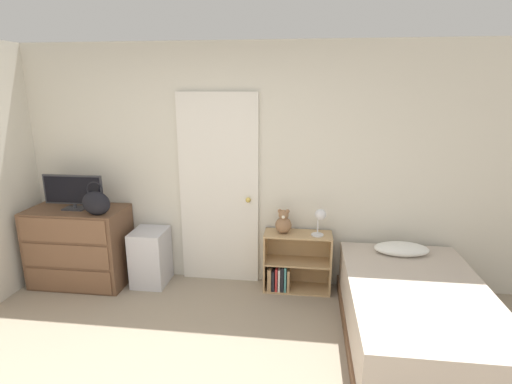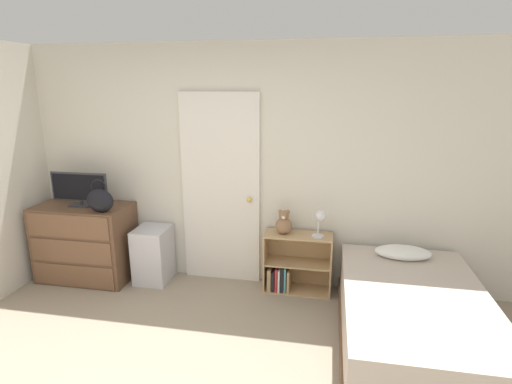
# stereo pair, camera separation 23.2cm
# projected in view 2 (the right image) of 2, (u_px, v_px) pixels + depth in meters

# --- Properties ---
(wall_back) EXTENTS (10.00, 0.06, 2.55)m
(wall_back) POSITION_uv_depth(u_px,v_px,m) (219.00, 167.00, 4.28)
(wall_back) COLOR beige
(wall_back) RESTS_ON ground_plane
(door_closed) EXTENTS (0.85, 0.09, 2.06)m
(door_closed) POSITION_uv_depth(u_px,v_px,m) (221.00, 190.00, 4.29)
(door_closed) COLOR silver
(door_closed) RESTS_ON ground_plane
(dresser) EXTENTS (1.01, 0.55, 0.85)m
(dresser) POSITION_uv_depth(u_px,v_px,m) (86.00, 242.00, 4.46)
(dresser) COLOR brown
(dresser) RESTS_ON ground_plane
(tv) EXTENTS (0.65, 0.16, 0.37)m
(tv) POSITION_uv_depth(u_px,v_px,m) (79.00, 189.00, 4.29)
(tv) COLOR #2D2D33
(tv) RESTS_ON dresser
(handbag) EXTENTS (0.29, 0.13, 0.35)m
(handbag) POSITION_uv_depth(u_px,v_px,m) (100.00, 200.00, 4.09)
(handbag) COLOR black
(handbag) RESTS_ON dresser
(storage_bin) EXTENTS (0.36, 0.40, 0.61)m
(storage_bin) POSITION_uv_depth(u_px,v_px,m) (153.00, 254.00, 4.42)
(storage_bin) COLOR silver
(storage_bin) RESTS_ON ground_plane
(bookshelf) EXTENTS (0.70, 0.29, 0.64)m
(bookshelf) POSITION_uv_depth(u_px,v_px,m) (292.00, 267.00, 4.22)
(bookshelf) COLOR tan
(bookshelf) RESTS_ON ground_plane
(teddy_bear) EXTENTS (0.17, 0.17, 0.26)m
(teddy_bear) POSITION_uv_depth(u_px,v_px,m) (284.00, 223.00, 4.10)
(teddy_bear) COLOR #8C6647
(teddy_bear) RESTS_ON bookshelf
(desk_lamp) EXTENTS (0.14, 0.14, 0.29)m
(desk_lamp) POSITION_uv_depth(u_px,v_px,m) (320.00, 218.00, 3.97)
(desk_lamp) COLOR silver
(desk_lamp) RESTS_ON bookshelf
(bed) EXTENTS (1.16, 1.90, 0.63)m
(bed) POSITION_uv_depth(u_px,v_px,m) (413.00, 320.00, 3.26)
(bed) COLOR brown
(bed) RESTS_ON ground_plane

